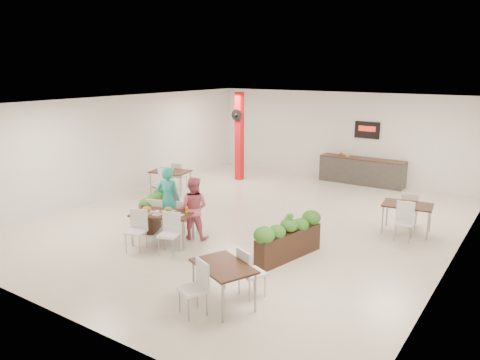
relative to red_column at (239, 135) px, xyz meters
name	(u,v)px	position (x,y,z in m)	size (l,w,h in m)	color
ground	(253,221)	(3.00, -3.79, -1.64)	(12.00, 12.00, 0.00)	beige
room_shell	(253,148)	(3.00, -3.79, 0.36)	(10.10, 12.10, 3.22)	white
red_column	(239,135)	(0.00, 0.00, 0.00)	(0.40, 0.41, 3.20)	red
service_counter	(362,170)	(4.00, 1.86, -1.15)	(3.00, 0.64, 2.20)	#2A2725
main_table	(162,217)	(2.09, -6.35, -1.01)	(1.69, 1.93, 0.92)	black
diner_man	(168,200)	(1.70, -5.69, -0.80)	(0.62, 0.40, 1.69)	teal
diner_woman	(193,208)	(2.50, -5.69, -0.87)	(0.75, 0.58, 1.54)	#D96078
planter_left	(160,203)	(0.98, -5.27, -1.12)	(1.11, 1.95, 1.09)	black
planter_right	(289,237)	(5.01, -5.51, -1.14)	(0.73, 1.92, 1.02)	black
side_table_a	(170,174)	(-0.81, -2.85, -1.01)	(1.37, 1.67, 0.92)	black
side_table_b	(407,209)	(6.70, -2.42, -1.01)	(1.27, 1.66, 0.92)	black
side_table_c	(223,272)	(5.03, -7.96, -1.02)	(1.36, 1.65, 0.92)	black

